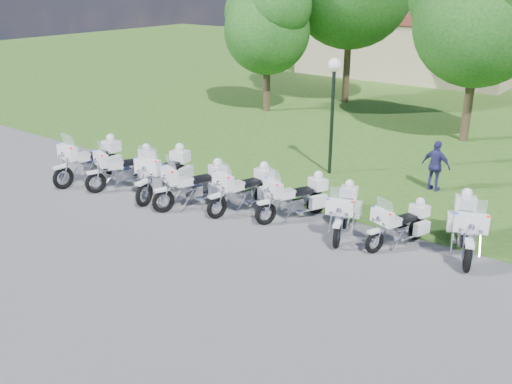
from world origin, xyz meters
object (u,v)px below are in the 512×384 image
Objects in this scene: motorcycle_0 at (91,159)px; motorcycle_4 at (245,188)px; motorcycle_3 at (195,184)px; motorcycle_5 at (296,196)px; motorcycle_6 at (344,210)px; motorcycle_8 at (466,225)px; motorcycle_2 at (165,172)px; lamp_post at (333,87)px; motorcycle_7 at (401,224)px; motorcycle_1 at (125,167)px; bystander_c at (436,166)px.

motorcycle_4 is at bearing -165.56° from motorcycle_0.
motorcycle_5 is (2.91, 1.02, -0.03)m from motorcycle_3.
motorcycle_6 is 0.91× the size of motorcycle_8.
motorcycle_2 is 6.19m from lamp_post.
motorcycle_7 is (1.51, 0.21, -0.06)m from motorcycle_6.
motorcycle_2 is at bearing 16.10° from motorcycle_3.
motorcycle_2 reaches higher than motorcycle_1.
motorcycle_6 is at bearing 87.70° from bystander_c.
motorcycle_4 is at bearing -94.20° from lamp_post.
motorcycle_1 is 1.07× the size of motorcycle_5.
motorcycle_8 is 1.47× the size of bystander_c.
motorcycle_2 is at bearing 23.36° from motorcycle_4.
motorcycle_4 is 1.19× the size of motorcycle_7.
lamp_post is at bearing 15.72° from bystander_c.
motorcycle_7 is at bearing -147.27° from motorcycle_3.
motorcycle_1 is 4.36m from motorcycle_4.
motorcycle_0 is 1.20× the size of motorcycle_6.
motorcycle_3 is 7.63m from motorcycle_8.
lamp_post is at bearing -133.88° from motorcycle_0.
motorcycle_2 is 1.38m from motorcycle_3.
motorcycle_3 reaches higher than bystander_c.
motorcycle_2 is at bearing 36.02° from motorcycle_5.
motorcycle_1 is 1.00× the size of motorcycle_3.
motorcycle_8 is at bearing -29.44° from lamp_post.
motorcycle_1 is at bearing -10.32° from motorcycle_6.
bystander_c is at bearing -125.73° from motorcycle_1.
motorcycle_0 is 1.12× the size of motorcycle_1.
motorcycle_1 is 7.30m from lamp_post.
motorcycle_3 is at bearing -8.10° from motorcycle_8.
lamp_post is at bearing -131.92° from motorcycle_2.
motorcycle_1 reaches higher than motorcycle_5.
motorcycle_3 is 3.08m from motorcycle_5.
motorcycle_8 is at bearing 127.19° from bystander_c.
motorcycle_1 is 2.92m from motorcycle_3.
motorcycle_8 is (2.95, 0.81, 0.07)m from motorcycle_6.
bystander_c is at bearing -143.91° from motorcycle_0.
motorcycle_8 reaches higher than motorcycle_3.
motorcycle_1 is at bearing 28.54° from motorcycle_7.
motorcycle_6 is 1.10× the size of motorcycle_7.
lamp_post is at bearing -74.51° from motorcycle_6.
motorcycle_4 is 1.45× the size of bystander_c.
motorcycle_2 is 1.09× the size of motorcycle_8.
motorcycle_2 is 5.90m from motorcycle_6.
motorcycle_4 is 1.59m from motorcycle_5.
motorcycle_0 is at bearing 28.77° from motorcycle_7.
motorcycle_0 is 1.00× the size of motorcycle_2.
motorcycle_0 is at bearing 39.00° from bystander_c.
motorcycle_4 is at bearing -179.42° from motorcycle_2.
motorcycle_5 is 1.09× the size of motorcycle_7.
motorcycle_7 is (3.07, 0.16, -0.07)m from motorcycle_5.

